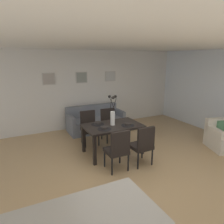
# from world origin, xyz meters

# --- Properties ---
(ground_plane) EXTENTS (9.00, 9.00, 0.00)m
(ground_plane) POSITION_xyz_m (0.00, 0.00, 0.00)
(ground_plane) COLOR tan
(back_wall_panel) EXTENTS (9.00, 0.10, 2.60)m
(back_wall_panel) POSITION_xyz_m (0.00, 3.25, 1.30)
(back_wall_panel) COLOR silver
(back_wall_panel) RESTS_ON ground
(ceiling_panel) EXTENTS (9.00, 7.20, 0.08)m
(ceiling_panel) POSITION_xyz_m (0.00, 0.40, 2.64)
(ceiling_panel) COLOR white
(dining_table) EXTENTS (1.40, 0.88, 0.74)m
(dining_table) POSITION_xyz_m (0.03, 0.89, 0.65)
(dining_table) COLOR black
(dining_table) RESTS_ON ground
(dining_chair_near_left) EXTENTS (0.45, 0.45, 0.92)m
(dining_chair_near_left) POSITION_xyz_m (-0.27, 0.06, 0.51)
(dining_chair_near_left) COLOR black
(dining_chair_near_left) RESTS_ON ground
(dining_chair_near_right) EXTENTS (0.47, 0.47, 0.92)m
(dining_chair_near_right) POSITION_xyz_m (-0.28, 1.74, 0.51)
(dining_chair_near_right) COLOR black
(dining_chair_near_right) RESTS_ON ground
(dining_chair_far_left) EXTENTS (0.45, 0.45, 0.92)m
(dining_chair_far_left) POSITION_xyz_m (0.34, 0.04, 0.51)
(dining_chair_far_left) COLOR black
(dining_chair_far_left) RESTS_ON ground
(dining_chair_far_right) EXTENTS (0.44, 0.44, 0.92)m
(dining_chair_far_right) POSITION_xyz_m (0.34, 1.73, 0.51)
(dining_chair_far_right) COLOR black
(dining_chair_far_right) RESTS_ON ground
(centerpiece_vase) EXTENTS (0.21, 0.23, 0.73)m
(centerpiece_vase) POSITION_xyz_m (0.03, 0.89, 1.02)
(centerpiece_vase) COLOR white
(centerpiece_vase) RESTS_ON dining_table
(placemat_near_left) EXTENTS (0.32, 0.32, 0.01)m
(placemat_near_left) POSITION_xyz_m (-0.29, 0.69, 0.74)
(placemat_near_left) COLOR black
(placemat_near_left) RESTS_ON dining_table
(bowl_near_left) EXTENTS (0.17, 0.17, 0.07)m
(bowl_near_left) POSITION_xyz_m (-0.29, 0.69, 0.78)
(bowl_near_left) COLOR #2D2826
(bowl_near_left) RESTS_ON dining_table
(placemat_near_right) EXTENTS (0.32, 0.32, 0.01)m
(placemat_near_right) POSITION_xyz_m (-0.29, 1.09, 0.74)
(placemat_near_right) COLOR black
(placemat_near_right) RESTS_ON dining_table
(bowl_near_right) EXTENTS (0.17, 0.17, 0.07)m
(bowl_near_right) POSITION_xyz_m (-0.29, 1.09, 0.78)
(bowl_near_right) COLOR #2D2826
(bowl_near_right) RESTS_ON dining_table
(placemat_far_left) EXTENTS (0.32, 0.32, 0.01)m
(placemat_far_left) POSITION_xyz_m (0.34, 0.69, 0.74)
(placemat_far_left) COLOR black
(placemat_far_left) RESTS_ON dining_table
(bowl_far_left) EXTENTS (0.17, 0.17, 0.07)m
(bowl_far_left) POSITION_xyz_m (0.34, 0.69, 0.78)
(bowl_far_left) COLOR #2D2826
(bowl_far_left) RESTS_ON dining_table
(sofa) EXTENTS (1.80, 0.84, 0.80)m
(sofa) POSITION_xyz_m (0.28, 2.70, 0.28)
(sofa) COLOR slate
(sofa) RESTS_ON ground
(framed_picture_left) EXTENTS (0.39, 0.03, 0.37)m
(framed_picture_left) POSITION_xyz_m (-1.03, 3.18, 1.72)
(framed_picture_left) COLOR #B2ADA3
(framed_picture_center) EXTENTS (0.39, 0.03, 0.37)m
(framed_picture_center) POSITION_xyz_m (0.03, 3.18, 1.72)
(framed_picture_center) COLOR #B2ADA3
(framed_picture_right) EXTENTS (0.40, 0.03, 0.34)m
(framed_picture_right) POSITION_xyz_m (1.08, 3.18, 1.72)
(framed_picture_right) COLOR #B2ADA3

